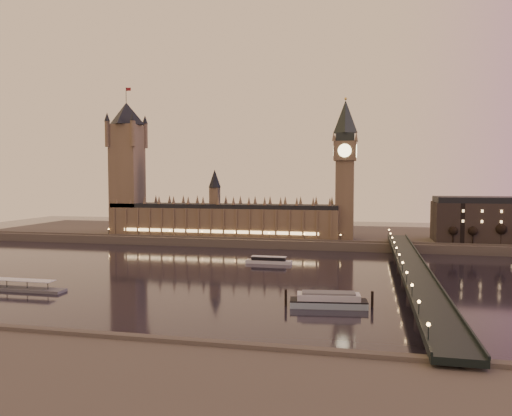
{
  "coord_description": "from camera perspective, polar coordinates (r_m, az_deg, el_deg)",
  "views": [
    {
      "loc": [
        70.48,
        -251.17,
        50.76
      ],
      "look_at": [
        6.31,
        35.0,
        33.53
      ],
      "focal_mm": 35.0,
      "sensor_mm": 36.0,
      "label": 1
    }
  ],
  "objects": [
    {
      "name": "pontoon_pier",
      "position": [
        253.81,
        -25.5,
        -8.21
      ],
      "size": [
        44.66,
        7.44,
        11.91
      ],
      "color": "#595B5E",
      "rests_on": "ground"
    },
    {
      "name": "bare_tree_1",
      "position": [
        368.74,
        23.67,
        -2.38
      ],
      "size": [
        6.36,
        6.36,
        12.94
      ],
      "color": "black",
      "rests_on": "ground"
    },
    {
      "name": "cruise_boat_a",
      "position": [
        300.11,
        1.46,
        -6.0
      ],
      "size": [
        27.53,
        6.14,
        4.4
      ],
      "rotation": [
        0.0,
        0.0,
        -0.01
      ],
      "color": "silver",
      "rests_on": "ground"
    },
    {
      "name": "palace_of_westminster",
      "position": [
        389.33,
        -3.9,
        -0.92
      ],
      "size": [
        180.0,
        26.62,
        52.0
      ],
      "color": "brown",
      "rests_on": "ground"
    },
    {
      "name": "big_ben",
      "position": [
        372.75,
        10.14,
        5.34
      ],
      "size": [
        17.68,
        17.68,
        104.0
      ],
      "color": "brown",
      "rests_on": "ground"
    },
    {
      "name": "westminster_bridge",
      "position": [
        256.08,
        17.3,
        -6.97
      ],
      "size": [
        13.2,
        260.0,
        15.3
      ],
      "color": "black",
      "rests_on": "ground"
    },
    {
      "name": "bare_tree_2",
      "position": [
        371.94,
        25.96,
        -2.39
      ],
      "size": [
        6.36,
        6.36,
        12.94
      ],
      "color": "black",
      "rests_on": "ground"
    },
    {
      "name": "far_embankment",
      "position": [
        420.85,
        7.05,
        -3.18
      ],
      "size": [
        560.0,
        130.0,
        6.0
      ],
      "primitive_type": "cube",
      "color": "#423D35",
      "rests_on": "ground"
    },
    {
      "name": "moored_barge",
      "position": [
        202.54,
        8.28,
        -10.4
      ],
      "size": [
        34.85,
        12.24,
        6.44
      ],
      "rotation": [
        0.0,
        0.0,
        0.13
      ],
      "color": "#8DA7B4",
      "rests_on": "ground"
    },
    {
      "name": "ground",
      "position": [
        265.76,
        -3.01,
        -7.65
      ],
      "size": [
        700.0,
        700.0,
        0.0
      ],
      "primitive_type": "plane",
      "color": "black",
      "rests_on": "ground"
    },
    {
      "name": "victoria_tower",
      "position": [
        418.35,
        -14.52,
        5.31
      ],
      "size": [
        31.68,
        31.68,
        118.0
      ],
      "color": "brown",
      "rests_on": "ground"
    },
    {
      "name": "bare_tree_0",
      "position": [
        366.13,
        21.34,
        -2.37
      ],
      "size": [
        6.36,
        6.36,
        12.94
      ],
      "color": "black",
      "rests_on": "ground"
    }
  ]
}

